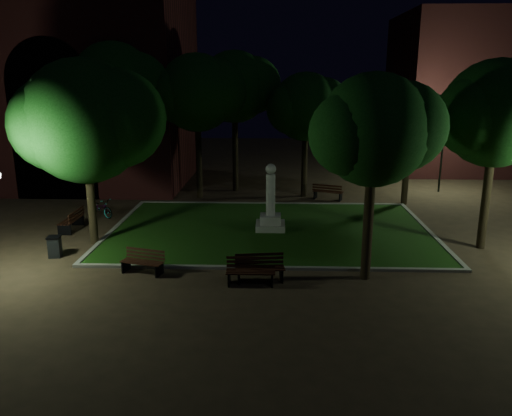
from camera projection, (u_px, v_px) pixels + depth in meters
The scene contains 23 objects.
ground at pixel (270, 244), 22.31m from camera, with size 80.00×80.00×0.00m, color #3E2F1F.
lawn at pixel (270, 230), 24.23m from camera, with size 15.00×10.00×0.08m, color #183D0D.
lawn_kerb at pixel (270, 229), 24.23m from camera, with size 15.40×10.40×0.12m.
monument at pixel (271, 211), 24.00m from camera, with size 1.40×1.40×3.20m.
building_main at pixel (42, 75), 34.31m from camera, with size 20.00×12.00×15.00m.
building_far at pixel (500, 93), 39.50m from camera, with size 16.00×10.00×12.00m, color #501D1C.
tree_west at pixel (87, 121), 20.98m from camera, with size 6.46×5.27×8.05m.
tree_north_wl at pixel (199, 93), 29.27m from camera, with size 5.61×4.58×8.63m.
tree_north_er at pixel (307, 107), 29.82m from camera, with size 5.03×4.10×7.56m.
tree_ne at pixel (412, 120), 28.08m from camera, with size 4.50×3.67×6.73m.
tree_east at pixel (499, 114), 20.31m from camera, with size 5.42×4.43×8.00m.
tree_se at pixel (376, 130), 17.10m from camera, with size 4.84×3.95×7.43m.
tree_nw at pixel (120, 87), 29.54m from camera, with size 6.79×5.54×9.40m.
tree_far_north at pixel (236, 87), 31.06m from camera, with size 5.46×4.46×8.87m.
lamppost_nw at pixel (114, 147), 32.15m from camera, with size 1.18×0.28×3.99m.
lamppost_ne at pixel (443, 141), 31.65m from camera, with size 1.18×0.28×4.75m.
bench_near_left at pixel (260, 269), 18.16m from camera, with size 1.85×0.85×0.98m.
bench_near_right at pixel (251, 272), 17.87m from camera, with size 1.76×0.64×0.96m.
bench_west_near at pixel (143, 262), 18.89m from camera, with size 1.73×0.99×0.90m.
bench_left_side at pixel (72, 221), 24.20m from camera, with size 0.67×1.85×1.01m.
bench_far_side at pixel (328, 192), 30.18m from camera, with size 1.90×1.21×0.99m.
trash_bin at pixel (55, 246), 20.56m from camera, with size 0.59×0.59×0.89m.
bicycle at pixel (100, 208), 26.49m from camera, with size 0.66×1.90×1.00m, color black.
Camera 1 is at (0.13, -21.18, 7.20)m, focal length 35.00 mm.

